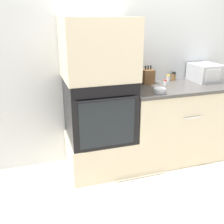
{
  "coord_description": "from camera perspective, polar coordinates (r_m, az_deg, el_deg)",
  "views": [
    {
      "loc": [
        -1.02,
        -2.24,
        1.67
      ],
      "look_at": [
        -0.24,
        0.21,
        0.71
      ],
      "focal_mm": 42.0,
      "sensor_mm": 36.0,
      "label": 1
    }
  ],
  "objects": [
    {
      "name": "ground_plane",
      "position": [
        2.97,
        5.76,
        -13.9
      ],
      "size": [
        12.0,
        12.0,
        0.0
      ],
      "primitive_type": "plane",
      "color": "beige"
    },
    {
      "name": "wall_back",
      "position": [
        3.08,
        1.89,
        12.51
      ],
      "size": [
        8.0,
        0.05,
        2.5
      ],
      "color": "silver",
      "rests_on": "ground_plane"
    },
    {
      "name": "oven_cabinet_base",
      "position": [
        3.01,
        -2.62,
        -8.87
      ],
      "size": [
        0.7,
        0.6,
        0.4
      ],
      "color": "beige",
      "rests_on": "ground_plane"
    },
    {
      "name": "wall_oven",
      "position": [
        2.79,
        -2.77,
        0.65
      ],
      "size": [
        0.68,
        0.64,
        0.66
      ],
      "color": "black",
      "rests_on": "oven_cabinet_base"
    },
    {
      "name": "oven_cabinet_upper",
      "position": [
        2.65,
        -3.03,
        13.58
      ],
      "size": [
        0.7,
        0.6,
        0.6
      ],
      "color": "beige",
      "rests_on": "wall_oven"
    },
    {
      "name": "counter_unit",
      "position": [
        3.25,
        13.79,
        -2.17
      ],
      "size": [
        1.23,
        0.63,
        0.91
      ],
      "color": "beige",
      "rests_on": "ground_plane"
    },
    {
      "name": "microwave",
      "position": [
        3.41,
        19.61,
        8.1
      ],
      "size": [
        0.31,
        0.35,
        0.2
      ],
      "color": "#B2B5BA",
      "rests_on": "counter_unit"
    },
    {
      "name": "knife_block",
      "position": [
        3.1,
        7.79,
        7.65
      ],
      "size": [
        0.13,
        0.13,
        0.21
      ],
      "color": "brown",
      "rests_on": "counter_unit"
    },
    {
      "name": "bowl",
      "position": [
        2.76,
        10.31,
        4.63
      ],
      "size": [
        0.12,
        0.12,
        0.05
      ],
      "color": "silver",
      "rests_on": "counter_unit"
    },
    {
      "name": "condiment_jar_near",
      "position": [
        3.34,
        13.24,
        7.59
      ],
      "size": [
        0.06,
        0.06,
        0.1
      ],
      "color": "brown",
      "rests_on": "counter_unit"
    },
    {
      "name": "condiment_jar_mid",
      "position": [
        3.3,
        12.13,
        7.26
      ],
      "size": [
        0.04,
        0.04,
        0.07
      ],
      "color": "silver",
      "rests_on": "counter_unit"
    },
    {
      "name": "condiment_jar_far",
      "position": [
        3.08,
        11.53,
        6.3
      ],
      "size": [
        0.04,
        0.04,
        0.06
      ],
      "color": "silver",
      "rests_on": "counter_unit"
    }
  ]
}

